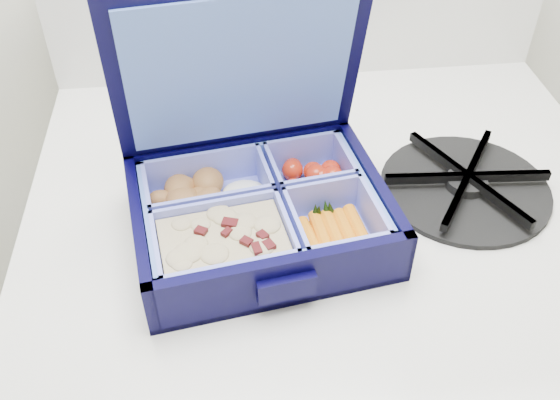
{
  "coord_description": "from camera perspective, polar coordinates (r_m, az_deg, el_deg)",
  "views": [
    {
      "loc": [
        0.56,
        1.2,
        1.36
      ],
      "look_at": [
        0.61,
        1.64,
        0.97
      ],
      "focal_mm": 40.0,
      "sensor_mm": 36.0,
      "label": 1
    }
  ],
  "objects": [
    {
      "name": "burner_grate_rear",
      "position": [
        0.72,
        -5.99,
        6.39
      ],
      "size": [
        0.23,
        0.23,
        0.02
      ],
      "primitive_type": "cylinder",
      "rotation": [
        0.0,
        0.0,
        -0.25
      ],
      "color": "black",
      "rests_on": "stove"
    },
    {
      "name": "fork",
      "position": [
        0.69,
        -2.1,
        4.19
      ],
      "size": [
        0.15,
        0.12,
        0.01
      ],
      "primitive_type": null,
      "rotation": [
        0.0,
        0.0,
        -0.93
      ],
      "color": "silver",
      "rests_on": "stove"
    },
    {
      "name": "burner_grate",
      "position": [
        0.67,
        16.69,
        1.69
      ],
      "size": [
        0.19,
        0.19,
        0.03
      ],
      "primitive_type": "cylinder",
      "rotation": [
        0.0,
        0.0,
        -0.07
      ],
      "color": "black",
      "rests_on": "stove"
    },
    {
      "name": "bento_box",
      "position": [
        0.58,
        -1.85,
        -1.35
      ],
      "size": [
        0.26,
        0.21,
        0.06
      ],
      "primitive_type": null,
      "rotation": [
        0.0,
        0.0,
        0.15
      ],
      "color": "black",
      "rests_on": "stove"
    }
  ]
}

